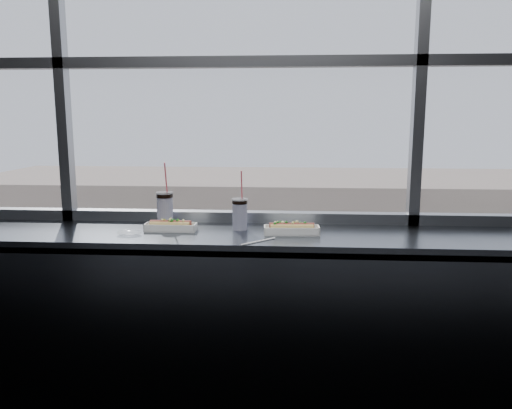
# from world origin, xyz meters

# --- Properties ---
(wall_back_lower) EXTENTS (6.00, 0.00, 6.00)m
(wall_back_lower) POSITION_xyz_m (0.00, 1.50, 0.55)
(wall_back_lower) COLOR black
(wall_back_lower) RESTS_ON ground
(window_glass) EXTENTS (6.00, 0.00, 6.00)m
(window_glass) POSITION_xyz_m (0.00, 1.52, 2.30)
(window_glass) COLOR silver
(window_glass) RESTS_ON ground
(window_mullions) EXTENTS (6.00, 0.08, 2.40)m
(window_mullions) POSITION_xyz_m (0.00, 1.50, 2.30)
(window_mullions) COLOR gray
(window_mullions) RESTS_ON ground
(counter) EXTENTS (6.00, 0.55, 0.06)m
(counter) POSITION_xyz_m (0.00, 1.23, 1.07)
(counter) COLOR slate
(counter) RESTS_ON ground
(counter_fascia) EXTENTS (6.00, 0.04, 1.04)m
(counter_fascia) POSITION_xyz_m (0.00, 0.97, 0.55)
(counter_fascia) COLOR slate
(counter_fascia) RESTS_ON ground
(hotdog_tray_left) EXTENTS (0.27, 0.09, 0.07)m
(hotdog_tray_left) POSITION_xyz_m (-0.33, 1.23, 1.13)
(hotdog_tray_left) COLOR white
(hotdog_tray_left) RESTS_ON counter
(hotdog_tray_right) EXTENTS (0.29, 0.11, 0.07)m
(hotdog_tray_right) POSITION_xyz_m (0.32, 1.20, 1.13)
(hotdog_tray_right) COLOR white
(hotdog_tray_right) RESTS_ON counter
(soda_cup_left) EXTENTS (0.10, 0.10, 0.36)m
(soda_cup_left) POSITION_xyz_m (-0.39, 1.38, 1.20)
(soda_cup_left) COLOR white
(soda_cup_left) RESTS_ON counter
(soda_cup_right) EXTENTS (0.09, 0.09, 0.32)m
(soda_cup_right) POSITION_xyz_m (0.04, 1.29, 1.19)
(soda_cup_right) COLOR white
(soda_cup_right) RESTS_ON counter
(loose_straw) EXTENTS (0.16, 0.16, 0.01)m
(loose_straw) POSITION_xyz_m (0.16, 1.02, 1.10)
(loose_straw) COLOR white
(loose_straw) RESTS_ON counter
(wrapper) EXTENTS (0.11, 0.08, 0.03)m
(wrapper) POSITION_xyz_m (-0.52, 1.12, 1.11)
(wrapper) COLOR silver
(wrapper) RESTS_ON counter
(plaza_ground) EXTENTS (120.00, 120.00, 0.00)m
(plaza_ground) POSITION_xyz_m (0.00, 45.00, -11.00)
(plaza_ground) COLOR #A09B8D
(plaza_ground) RESTS_ON ground
(street_asphalt) EXTENTS (80.00, 10.00, 0.06)m
(street_asphalt) POSITION_xyz_m (0.00, 21.50, -10.97)
(street_asphalt) COLOR black
(street_asphalt) RESTS_ON plaza_ground
(far_sidewalk) EXTENTS (80.00, 6.00, 0.04)m
(far_sidewalk) POSITION_xyz_m (0.00, 29.50, -10.98)
(far_sidewalk) COLOR #A09B8D
(far_sidewalk) RESTS_ON plaza_ground
(far_building) EXTENTS (50.00, 14.00, 8.00)m
(far_building) POSITION_xyz_m (0.00, 39.50, -7.00)
(far_building) COLOR #A49082
(far_building) RESTS_ON plaza_ground
(car_near_b) EXTENTS (2.95, 6.91, 2.29)m
(car_near_b) POSITION_xyz_m (-5.17, 17.50, -9.79)
(car_near_b) COLOR #2C2C2C
(car_near_b) RESTS_ON street_asphalt
(car_near_c) EXTENTS (2.73, 6.19, 2.04)m
(car_near_c) POSITION_xyz_m (-1.09, 17.50, -9.92)
(car_near_c) COLOR maroon
(car_near_c) RESTS_ON street_asphalt
(car_near_d) EXTENTS (3.27, 6.71, 2.17)m
(car_near_d) POSITION_xyz_m (5.75, 17.50, -9.86)
(car_near_d) COLOR beige
(car_near_d) RESTS_ON street_asphalt
(pedestrian_b) EXTENTS (0.63, 0.84, 1.89)m
(pedestrian_b) POSITION_xyz_m (-2.55, 29.80, -10.01)
(pedestrian_b) COLOR #66605B
(pedestrian_b) RESTS_ON far_sidewalk
(pedestrian_a) EXTENTS (0.86, 0.65, 1.95)m
(pedestrian_a) POSITION_xyz_m (-4.40, 29.35, -9.99)
(pedestrian_a) COLOR #66605B
(pedestrian_a) RESTS_ON far_sidewalk
(pedestrian_d) EXTENTS (0.67, 0.90, 2.02)m
(pedestrian_d) POSITION_xyz_m (7.63, 29.36, -9.95)
(pedestrian_d) COLOR #66605B
(pedestrian_d) RESTS_ON far_sidewalk
(tree_left) EXTENTS (3.49, 3.49, 5.46)m
(tree_left) POSITION_xyz_m (-9.95, 29.50, -7.30)
(tree_left) COLOR #47382B
(tree_left) RESTS_ON far_sidewalk
(tree_center) EXTENTS (2.96, 2.96, 4.63)m
(tree_center) POSITION_xyz_m (0.85, 29.50, -7.86)
(tree_center) COLOR #47382B
(tree_center) RESTS_ON far_sidewalk
(tree_right) EXTENTS (3.44, 3.44, 5.38)m
(tree_right) POSITION_xyz_m (12.46, 29.50, -7.35)
(tree_right) COLOR #47382B
(tree_right) RESTS_ON far_sidewalk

